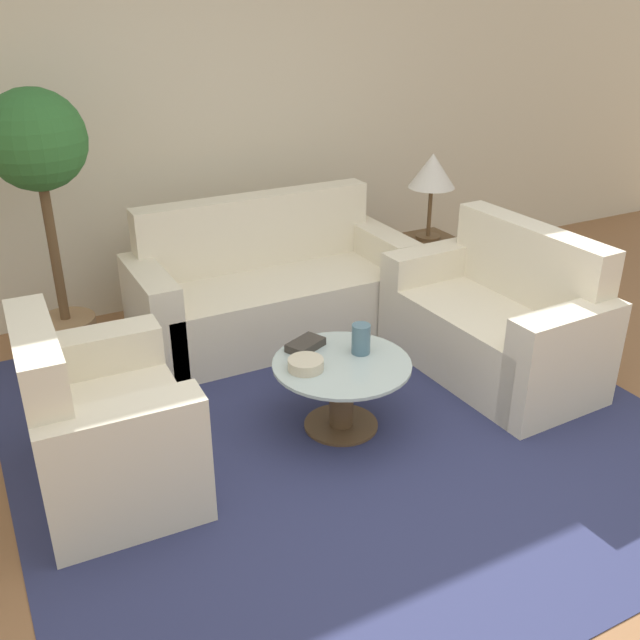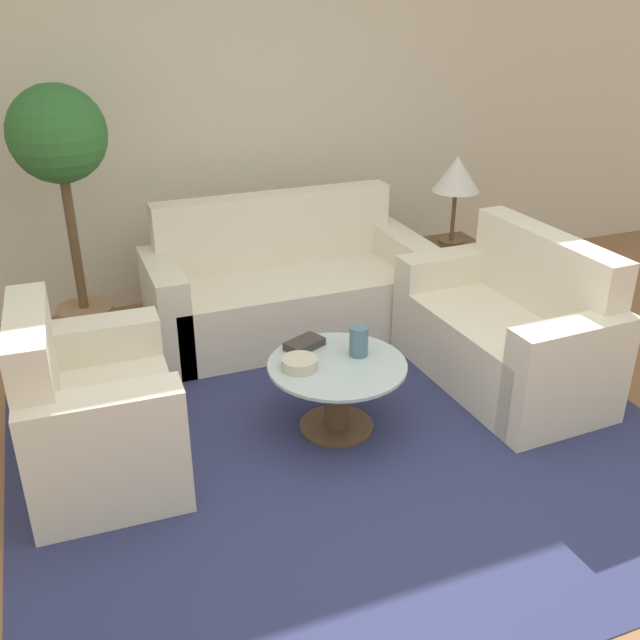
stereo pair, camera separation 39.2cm
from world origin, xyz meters
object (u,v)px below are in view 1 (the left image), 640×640
armchair (98,433)px  loveseat (499,325)px  vase (361,339)px  bowl (306,364)px  sofa_main (269,292)px  table_lamp (432,173)px  potted_plant (42,181)px  book_stack (305,345)px  coffee_table (342,385)px

armchair → loveseat: loveseat is taller
vase → armchair: bearing=178.5°
vase → bowl: 0.35m
sofa_main → table_lamp: size_ratio=2.99×
potted_plant → book_stack: (1.08, -1.21, -0.77)m
loveseat → table_lamp: size_ratio=2.21×
armchair → potted_plant: (0.09, 1.36, 0.89)m
sofa_main → coffee_table: size_ratio=2.51×
coffee_table → book_stack: (-0.10, 0.23, 0.16)m
loveseat → bowl: bearing=-88.2°
table_lamp → potted_plant: potted_plant is taller
potted_plant → book_stack: potted_plant is taller
loveseat → coffee_table: loveseat is taller
armchair → coffee_table: size_ratio=1.32×
table_lamp → coffee_table: bearing=-139.9°
loveseat → book_stack: (-1.29, 0.11, 0.12)m
sofa_main → book_stack: sofa_main is taller
loveseat → sofa_main: bearing=-139.5°
armchair → book_stack: bearing=-80.9°
armchair → table_lamp: bearing=-65.9°
book_stack → vase: bearing=-61.9°
armchair → sofa_main: bearing=-48.4°
potted_plant → vase: potted_plant is taller
sofa_main → vase: 1.22m
loveseat → potted_plant: size_ratio=0.81×
potted_plant → loveseat: bearing=-29.2°
vase → loveseat: bearing=4.0°
table_lamp → potted_plant: (-2.57, 0.28, 0.18)m
table_lamp → book_stack: size_ratio=2.55×
vase → book_stack: 0.31m
loveseat → vase: loveseat is taller
loveseat → book_stack: 1.30m
table_lamp → bowl: size_ratio=3.32×
sofa_main → bowl: sofa_main is taller
armchair → potted_plant: bearing=-1.9°
sofa_main → potted_plant: potted_plant is taller
potted_plant → vase: 2.05m
sofa_main → armchair: bearing=-140.3°
coffee_table → vase: bearing=18.6°
book_stack → sofa_main: bearing=52.2°
armchair → loveseat: (2.46, 0.04, -0.00)m
potted_plant → bowl: 1.89m
armchair → vase: (1.42, -0.04, 0.18)m
armchair → coffee_table: (1.27, -0.09, -0.05)m
potted_plant → book_stack: bearing=-48.2°
table_lamp → armchair: bearing=-157.8°
bowl → coffee_table: bearing=-6.4°
armchair → coffee_table: armchair is taller
loveseat → potted_plant: potted_plant is taller
table_lamp → potted_plant: bearing=173.8°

